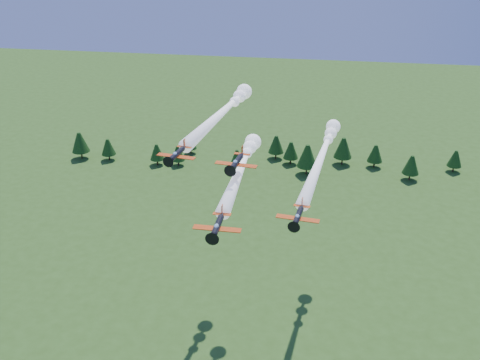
% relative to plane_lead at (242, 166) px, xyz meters
% --- Properties ---
extents(plane_lead, '(7.94, 43.95, 3.70)m').
position_rel_plane_lead_xyz_m(plane_lead, '(0.00, 0.00, 0.00)').
color(plane_lead, black).
rests_on(plane_lead, ground).
extents(plane_left, '(11.13, 45.85, 3.70)m').
position_rel_plane_lead_xyz_m(plane_left, '(-5.61, 11.20, 7.89)').
color(plane_left, black).
rests_on(plane_left, ground).
extents(plane_right, '(11.62, 54.29, 3.70)m').
position_rel_plane_lead_xyz_m(plane_right, '(16.05, 15.96, -2.87)').
color(plane_right, black).
rests_on(plane_right, ground).
extents(plane_slot, '(8.16, 8.86, 2.85)m').
position_rel_plane_lead_xyz_m(plane_slot, '(0.21, -7.37, 4.00)').
color(plane_slot, black).
rests_on(plane_slot, ground).
extents(treeline, '(168.02, 20.30, 11.99)m').
position_rel_plane_lead_xyz_m(treeline, '(-0.15, 95.16, -36.05)').
color(treeline, '#382314').
rests_on(treeline, ground).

